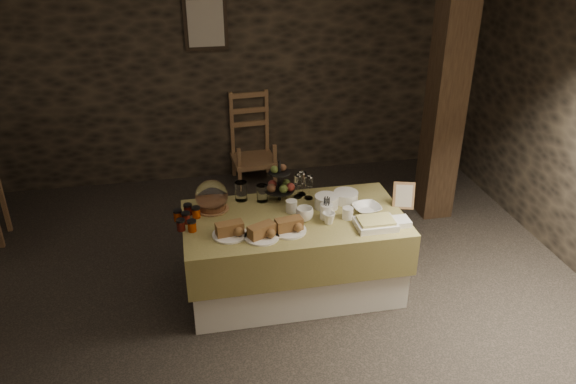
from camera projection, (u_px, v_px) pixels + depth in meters
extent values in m
cube|color=black|center=(259.00, 306.00, 4.45)|extent=(5.50, 5.00, 0.01)
cube|color=black|center=(222.00, 65.00, 6.04)|extent=(5.50, 0.02, 2.60)
cube|color=silver|center=(294.00, 256.00, 4.51)|extent=(1.65, 0.85, 0.64)
cube|color=olive|center=(294.00, 236.00, 4.43)|extent=(1.71, 0.91, 0.35)
cube|color=brown|center=(3.00, 202.00, 5.34)|extent=(0.04, 0.04, 0.64)
cube|color=brown|center=(254.00, 160.00, 6.37)|extent=(0.50, 0.48, 0.06)
cube|color=brown|center=(250.00, 110.00, 6.30)|extent=(0.45, 0.06, 0.45)
cube|color=black|center=(447.00, 90.00, 5.24)|extent=(0.30, 0.30, 2.60)
cube|color=black|center=(206.00, 23.00, 5.78)|extent=(0.45, 0.03, 0.55)
cube|color=beige|center=(206.00, 24.00, 5.76)|extent=(0.37, 0.01, 0.47)
cylinder|color=white|center=(327.00, 202.00, 4.47)|extent=(0.19, 0.19, 0.10)
cylinder|color=white|center=(346.00, 197.00, 4.56)|extent=(0.20, 0.20, 0.08)
cylinder|color=white|center=(326.00, 211.00, 4.31)|extent=(0.10, 0.10, 0.12)
imported|color=white|center=(305.00, 214.00, 4.28)|extent=(0.15, 0.15, 0.11)
imported|color=white|center=(329.00, 218.00, 4.25)|extent=(0.13, 0.13, 0.09)
cylinder|color=white|center=(291.00, 206.00, 4.41)|extent=(0.09, 0.09, 0.09)
cylinder|color=white|center=(348.00, 213.00, 4.31)|extent=(0.08, 0.08, 0.09)
imported|color=white|center=(367.00, 209.00, 4.41)|extent=(0.25, 0.25, 0.05)
cylinder|color=brown|center=(212.00, 209.00, 4.46)|extent=(0.26, 0.26, 0.01)
cylinder|color=brown|center=(212.00, 204.00, 4.44)|extent=(0.22, 0.22, 0.07)
sphere|color=white|center=(212.00, 196.00, 4.41)|extent=(0.26, 0.26, 0.26)
cylinder|color=black|center=(279.00, 181.00, 4.53)|extent=(0.02, 0.02, 0.35)
cylinder|color=black|center=(280.00, 190.00, 4.56)|extent=(0.25, 0.25, 0.01)
cylinder|color=black|center=(279.00, 172.00, 4.49)|extent=(0.17, 0.17, 0.01)
sphere|color=#526829|center=(286.00, 183.00, 4.59)|extent=(0.07, 0.07, 0.07)
sphere|color=maroon|center=(272.00, 184.00, 4.58)|extent=(0.07, 0.07, 0.07)
sphere|color=#526829|center=(283.00, 189.00, 4.50)|extent=(0.07, 0.07, 0.07)
sphere|color=brown|center=(271.00, 188.00, 4.51)|extent=(0.07, 0.07, 0.07)
sphere|color=maroon|center=(290.00, 187.00, 4.53)|extent=(0.07, 0.07, 0.07)
cylinder|color=white|center=(230.00, 234.00, 4.10)|extent=(0.26, 0.26, 0.01)
cube|color=brown|center=(230.00, 228.00, 4.08)|extent=(0.21, 0.12, 0.09)
cylinder|color=white|center=(262.00, 236.00, 4.08)|extent=(0.26, 0.26, 0.01)
cube|color=brown|center=(262.00, 230.00, 4.06)|extent=(0.22, 0.17, 0.09)
cylinder|color=white|center=(289.00, 230.00, 4.16)|extent=(0.26, 0.26, 0.01)
cube|color=brown|center=(289.00, 224.00, 4.13)|extent=(0.21, 0.12, 0.09)
cylinder|color=#56140E|center=(186.00, 219.00, 4.25)|extent=(0.06, 0.06, 0.07)
cylinder|color=#B43703|center=(192.00, 227.00, 4.15)|extent=(0.06, 0.06, 0.07)
cylinder|color=#56140E|center=(181.00, 226.00, 4.16)|extent=(0.06, 0.06, 0.07)
cylinder|color=#B43703|center=(196.00, 213.00, 4.33)|extent=(0.06, 0.06, 0.07)
cylinder|color=#56140E|center=(188.00, 210.00, 4.37)|extent=(0.06, 0.06, 0.07)
cylinder|color=#B43703|center=(178.00, 216.00, 4.29)|extent=(0.06, 0.06, 0.07)
cube|color=white|center=(376.00, 224.00, 4.20)|extent=(0.30, 0.22, 0.05)
cube|color=#CDC26F|center=(376.00, 220.00, 4.19)|extent=(0.26, 0.18, 0.02)
cube|color=white|center=(400.00, 222.00, 4.24)|extent=(0.14, 0.14, 0.04)
cube|color=brown|center=(404.00, 196.00, 4.48)|extent=(0.18, 0.11, 0.22)
cylinder|color=white|center=(241.00, 191.00, 4.57)|extent=(0.10, 0.10, 0.16)
cylinder|color=white|center=(262.00, 193.00, 4.56)|extent=(0.09, 0.09, 0.14)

